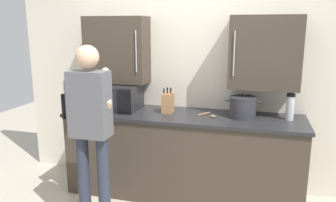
% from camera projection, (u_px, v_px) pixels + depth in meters
% --- Properties ---
extents(back_wall_tiled, '(4.24, 0.44, 2.66)m').
position_uv_depth(back_wall_tiled, '(189.00, 69.00, 3.80)').
color(back_wall_tiled, beige).
rests_on(back_wall_tiled, ground_plane).
extents(counter_unit, '(2.57, 0.69, 0.94)m').
position_uv_depth(counter_unit, '(182.00, 155.00, 3.69)').
color(counter_unit, '#3D3328').
rests_on(counter_unit, ground_plane).
extents(microwave_oven, '(0.60, 0.80, 0.28)m').
position_uv_depth(microwave_oven, '(113.00, 97.00, 3.80)').
color(microwave_oven, black).
rests_on(microwave_oven, counter_unit).
extents(stock_pot, '(0.37, 0.28, 0.25)m').
position_uv_depth(stock_pot, '(243.00, 107.00, 3.44)').
color(stock_pot, '#2D2D33').
rests_on(stock_pot, counter_unit).
extents(knife_block, '(0.11, 0.15, 0.28)m').
position_uv_depth(knife_block, '(168.00, 103.00, 3.64)').
color(knife_block, '#A37547').
rests_on(knife_block, counter_unit).
extents(thermos_flask, '(0.08, 0.08, 0.27)m').
position_uv_depth(thermos_flask, '(290.00, 107.00, 3.34)').
color(thermos_flask, '#B7BABF').
rests_on(thermos_flask, counter_unit).
extents(wooden_spoon, '(0.20, 0.19, 0.02)m').
position_uv_depth(wooden_spoon, '(209.00, 115.00, 3.52)').
color(wooden_spoon, '#A37547').
rests_on(wooden_spoon, counter_unit).
extents(person_figure, '(0.44, 0.62, 1.72)m').
position_uv_depth(person_figure, '(91.00, 123.00, 2.92)').
color(person_figure, '#282D3D').
rests_on(person_figure, ground_plane).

